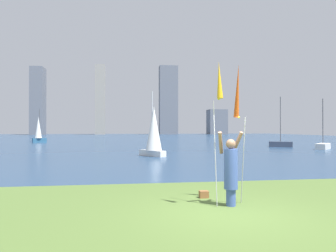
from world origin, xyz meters
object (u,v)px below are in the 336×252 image
object	(u,v)px
kite_flag_right	(238,93)
sailboat_4	(281,144)
person	(231,169)
bag	(204,194)
kite_flag_left	(219,85)
sailboat_0	(154,131)
sailboat_1	(323,146)
sailboat_2	(39,130)

from	to	relation	value
kite_flag_right	sailboat_4	size ratio (longest dim) A/B	0.69
person	bag	xyz separation A→B (m)	(-0.47, 1.10, -0.90)
kite_flag_left	kite_flag_right	world-z (taller)	kite_flag_right
kite_flag_left	sailboat_4	distance (m)	30.35
kite_flag_left	sailboat_0	xyz separation A→B (m)	(-0.11, 16.02, -1.38)
sailboat_0	sailboat_1	world-z (taller)	sailboat_1
kite_flag_right	sailboat_4	bearing A→B (deg)	59.74
sailboat_1	sailboat_4	world-z (taller)	sailboat_4
person	sailboat_1	world-z (taller)	sailboat_1
kite_flag_left	kite_flag_right	distance (m)	1.13
sailboat_4	sailboat_2	bearing A→B (deg)	151.63
kite_flag_right	bag	distance (m)	3.21
sailboat_2	bag	bearing A→B (deg)	-70.02
sailboat_0	sailboat_2	distance (m)	30.28
sailboat_0	sailboat_2	size ratio (longest dim) A/B	0.97
person	kite_flag_left	world-z (taller)	kite_flag_left
person	kite_flag_left	distance (m)	2.33
bag	sailboat_0	size ratio (longest dim) A/B	0.05
sailboat_2	sailboat_4	size ratio (longest dim) A/B	0.89
kite_flag_right	sailboat_2	world-z (taller)	sailboat_2
kite_flag_left	sailboat_4	xyz separation A→B (m)	(15.49, 25.94, -2.90)
person	sailboat_2	distance (m)	44.88
person	sailboat_4	world-z (taller)	sailboat_4
sailboat_1	kite_flag_left	bearing A→B (deg)	-129.50
kite_flag_left	kite_flag_right	bearing A→B (deg)	43.98
kite_flag_left	sailboat_1	xyz separation A→B (m)	(17.85, 21.65, -2.93)
sailboat_4	person	bearing A→B (deg)	-120.41
kite_flag_left	person	bearing A→B (deg)	31.24
person	sailboat_4	size ratio (longest dim) A/B	0.35
person	kite_flag_left	xyz separation A→B (m)	(-0.40, -0.24, 2.28)
sailboat_0	sailboat_1	distance (m)	18.89
sailboat_4	kite_flag_right	bearing A→B (deg)	-120.26
kite_flag_left	sailboat_0	distance (m)	16.08
kite_flag_left	bag	bearing A→B (deg)	92.79
sailboat_1	sailboat_4	bearing A→B (deg)	118.83
sailboat_1	sailboat_0	bearing A→B (deg)	-162.59
kite_flag_right	sailboat_0	xyz separation A→B (m)	(-0.92, 15.24, -1.25)
bag	person	bearing A→B (deg)	-66.90
bag	kite_flag_left	bearing A→B (deg)	-87.21
bag	sailboat_1	xyz separation A→B (m)	(17.91, 20.31, 0.24)
kite_flag_right	bag	world-z (taller)	kite_flag_right
bag	sailboat_0	distance (m)	14.79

